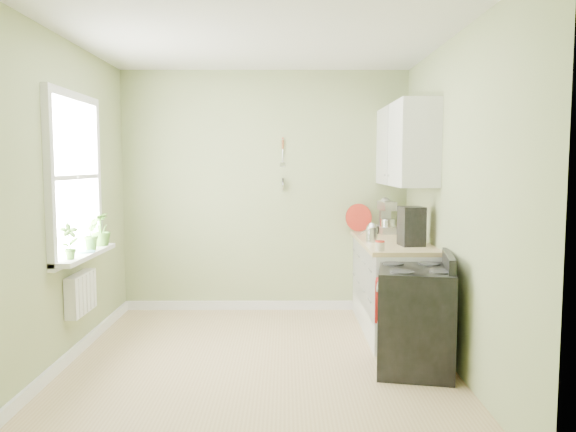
{
  "coord_description": "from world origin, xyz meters",
  "views": [
    {
      "loc": [
        0.23,
        -4.52,
        1.66
      ],
      "look_at": [
        0.25,
        0.55,
        1.19
      ],
      "focal_mm": 35.0,
      "sensor_mm": 36.0,
      "label": 1
    }
  ],
  "objects_px": {
    "stand_mixer": "(387,218)",
    "kettle": "(372,233)",
    "stove": "(415,318)",
    "coffee_maker": "(411,227)"
  },
  "relations": [
    {
      "from": "stand_mixer",
      "to": "coffee_maker",
      "type": "bearing_deg",
      "value": -86.75
    },
    {
      "from": "stand_mixer",
      "to": "coffee_maker",
      "type": "relative_size",
      "value": 1.07
    },
    {
      "from": "stand_mixer",
      "to": "kettle",
      "type": "bearing_deg",
      "value": -110.56
    },
    {
      "from": "stove",
      "to": "kettle",
      "type": "xyz_separation_m",
      "value": [
        -0.21,
        0.95,
        0.58
      ]
    },
    {
      "from": "stove",
      "to": "kettle",
      "type": "distance_m",
      "value": 1.13
    },
    {
      "from": "stand_mixer",
      "to": "kettle",
      "type": "xyz_separation_m",
      "value": [
        -0.27,
        -0.73,
        -0.07
      ]
    },
    {
      "from": "stand_mixer",
      "to": "kettle",
      "type": "distance_m",
      "value": 0.78
    },
    {
      "from": "stand_mixer",
      "to": "coffee_maker",
      "type": "height_order",
      "value": "stand_mixer"
    },
    {
      "from": "stove",
      "to": "stand_mixer",
      "type": "bearing_deg",
      "value": 87.94
    },
    {
      "from": "coffee_maker",
      "to": "kettle",
      "type": "bearing_deg",
      "value": 145.63
    }
  ]
}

